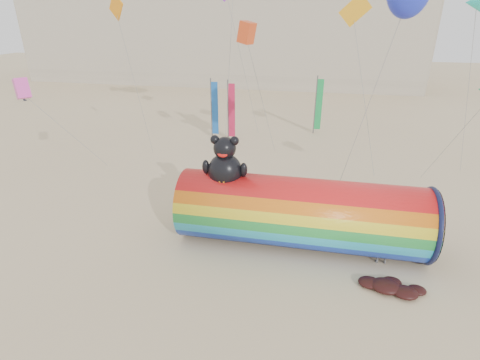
% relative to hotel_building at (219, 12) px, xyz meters
% --- Properties ---
extents(ground, '(160.00, 160.00, 0.00)m').
position_rel_hotel_building_xyz_m(ground, '(12.00, -45.95, -10.31)').
color(ground, '#CCB58C').
rests_on(ground, ground).
extents(hotel_building, '(60.40, 15.40, 20.60)m').
position_rel_hotel_building_xyz_m(hotel_building, '(0.00, 0.00, 0.00)').
color(hotel_building, '#B7AD99').
rests_on(hotel_building, ground).
extents(windsock_assembly, '(11.39, 3.47, 5.25)m').
position_rel_hotel_building_xyz_m(windsock_assembly, '(15.68, -45.92, -8.57)').
color(windsock_assembly, red).
rests_on(windsock_assembly, ground).
extents(kite_handler, '(0.71, 0.50, 1.86)m').
position_rel_hotel_building_xyz_m(kite_handler, '(19.36, -46.75, -9.38)').
color(kite_handler, slate).
rests_on(kite_handler, ground).
extents(fabric_bundle, '(2.62, 1.35, 0.41)m').
position_rel_hotel_building_xyz_m(fabric_bundle, '(19.51, -48.58, -10.14)').
color(fabric_bundle, '#3C0E0A').
rests_on(fabric_bundle, ground).
extents(festival_banners, '(9.39, 3.87, 5.20)m').
position_rel_hotel_building_xyz_m(festival_banners, '(10.80, -29.73, -7.67)').
color(festival_banners, '#59595E').
rests_on(festival_banners, ground).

